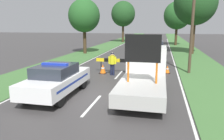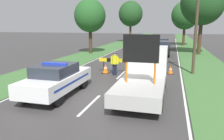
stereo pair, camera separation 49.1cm
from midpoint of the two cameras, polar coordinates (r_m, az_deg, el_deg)
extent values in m
plane|color=#3D3A3A|center=(10.76, -4.39, -6.73)|extent=(160.00, 160.00, 0.00)
cube|color=silver|center=(9.60, -6.70, -9.07)|extent=(0.12, 2.61, 0.01)
cube|color=silver|center=(15.22, 0.92, -1.18)|extent=(0.12, 2.61, 0.01)
cube|color=silver|center=(21.09, 4.34, 2.40)|extent=(0.12, 2.61, 0.01)
cube|color=silver|center=(27.04, 6.27, 4.42)|extent=(0.12, 2.61, 0.01)
cube|color=silver|center=(33.04, 7.51, 5.70)|extent=(0.12, 2.61, 0.01)
cube|color=silver|center=(39.06, 8.37, 6.59)|extent=(0.12, 2.61, 0.01)
cube|color=silver|center=(45.10, 9.00, 7.24)|extent=(0.12, 2.61, 0.01)
cube|color=silver|center=(51.14, 9.48, 7.73)|extent=(0.12, 2.61, 0.01)
cube|color=silver|center=(26.75, -2.57, 4.40)|extent=(0.10, 61.15, 0.01)
cube|color=silver|center=(25.81, 14.86, 3.75)|extent=(0.10, 61.15, 0.01)
cube|color=#427038|center=(31.27, -4.06, 5.46)|extent=(3.77, 120.00, 0.03)
cube|color=#427038|center=(30.08, 18.41, 4.64)|extent=(3.77, 120.00, 0.03)
cube|color=white|center=(10.97, -15.39, -2.92)|extent=(1.82, 4.53, 0.66)
cube|color=#282D38|center=(10.73, -15.90, -0.08)|extent=(1.60, 2.08, 0.51)
cylinder|color=black|center=(12.61, -15.49, -2.58)|extent=(0.24, 0.76, 0.76)
cylinder|color=black|center=(11.96, -8.81, -3.06)|extent=(0.24, 0.76, 0.76)
cylinder|color=black|center=(10.33, -22.85, -6.23)|extent=(0.24, 0.76, 0.76)
cylinder|color=black|center=(9.52, -15.05, -7.19)|extent=(0.24, 0.76, 0.76)
cube|color=#1E38C6|center=(10.67, -15.99, 1.51)|extent=(1.27, 0.24, 0.10)
cube|color=#193399|center=(10.97, -15.40, -2.75)|extent=(1.83, 3.71, 0.10)
cube|color=black|center=(13.00, -10.62, -0.74)|extent=(1.00, 0.08, 0.39)
cube|color=white|center=(12.29, 7.95, 1.80)|extent=(2.05, 1.97, 1.85)
cube|color=#232833|center=(13.19, 8.36, 3.92)|extent=(1.74, 0.04, 0.81)
cube|color=#B2B2AD|center=(9.63, 6.32, -4.89)|extent=(2.05, 3.81, 0.55)
cylinder|color=#D16619|center=(9.53, 2.78, -0.49)|extent=(0.09, 0.09, 0.90)
cylinder|color=#D16619|center=(9.40, 10.10, -0.84)|extent=(0.09, 0.09, 0.90)
cube|color=black|center=(9.28, 6.56, 5.61)|extent=(1.52, 0.12, 1.18)
cylinder|color=black|center=(12.58, 3.73, -2.18)|extent=(0.24, 0.77, 0.77)
cylinder|color=black|center=(12.44, 11.98, -2.58)|extent=(0.24, 0.77, 0.77)
cylinder|color=black|center=(9.14, 0.03, -7.54)|extent=(0.24, 0.77, 0.77)
cylinder|color=black|center=(8.94, 11.52, -8.24)|extent=(0.24, 0.77, 0.77)
cylinder|color=black|center=(15.93, -3.75, 0.82)|extent=(0.07, 0.07, 0.80)
cylinder|color=black|center=(15.38, 6.23, 0.39)|extent=(0.07, 0.07, 0.80)
cube|color=yellow|center=(15.85, -3.97, 2.68)|extent=(0.58, 0.08, 0.25)
cube|color=black|center=(15.70, -1.95, 2.62)|extent=(0.58, 0.08, 0.25)
cube|color=yellow|center=(15.56, 0.12, 2.54)|extent=(0.58, 0.08, 0.25)
cube|color=black|center=(15.45, 2.22, 2.46)|extent=(0.58, 0.08, 0.25)
cube|color=yellow|center=(15.35, 4.34, 2.38)|extent=(0.58, 0.08, 0.25)
cube|color=black|center=(15.28, 6.49, 2.30)|extent=(0.58, 0.08, 0.25)
cylinder|color=#191E38|center=(14.99, -1.15, 0.12)|extent=(0.15, 0.15, 0.78)
cylinder|color=#191E38|center=(14.95, -0.56, 0.09)|extent=(0.15, 0.15, 0.78)
cylinder|color=yellow|center=(14.85, -0.86, 2.68)|extent=(0.36, 0.36, 0.58)
cylinder|color=yellow|center=(14.91, -1.69, 2.59)|extent=(0.12, 0.12, 0.49)
cylinder|color=yellow|center=(14.80, -0.03, 2.54)|extent=(0.12, 0.12, 0.49)
sphere|color=beige|center=(14.79, -0.87, 4.17)|extent=(0.20, 0.20, 0.20)
cylinder|color=#141933|center=(14.79, -0.87, 4.39)|extent=(0.23, 0.23, 0.05)
cylinder|color=brown|center=(15.08, 3.41, 0.34)|extent=(0.16, 0.16, 0.86)
cylinder|color=brown|center=(15.05, 4.08, 0.31)|extent=(0.16, 0.16, 0.86)
cylinder|color=#3D3D42|center=(14.93, 3.78, 3.16)|extent=(0.39, 0.39, 0.65)
cylinder|color=#3D3D42|center=(14.98, 2.85, 3.07)|extent=(0.13, 0.13, 0.55)
cylinder|color=#3D3D42|center=(14.90, 4.71, 3.00)|extent=(0.13, 0.13, 0.55)
sphere|color=tan|center=(14.88, 3.80, 4.81)|extent=(0.22, 0.22, 0.22)
cube|color=black|center=(16.07, 13.36, -0.77)|extent=(0.41, 0.41, 0.03)
cone|color=orange|center=(16.01, 13.41, 0.23)|extent=(0.35, 0.35, 0.54)
cylinder|color=white|center=(16.01, 13.41, 0.32)|extent=(0.20, 0.20, 0.08)
cube|color=black|center=(15.63, -3.29, -0.82)|extent=(0.49, 0.49, 0.03)
cone|color=orange|center=(15.56, -3.30, 0.41)|extent=(0.42, 0.42, 0.65)
cylinder|color=white|center=(15.55, -3.31, 0.53)|extent=(0.24, 0.24, 0.09)
cube|color=maroon|center=(20.20, 9.70, 3.78)|extent=(1.80, 4.18, 0.59)
cube|color=#282D38|center=(20.01, 9.73, 5.26)|extent=(1.58, 1.92, 0.49)
cylinder|color=black|center=(21.57, 7.80, 3.54)|extent=(0.24, 0.75, 0.75)
cylinder|color=black|center=(21.50, 11.95, 3.36)|extent=(0.24, 0.75, 0.75)
cylinder|color=black|center=(19.02, 7.10, 2.47)|extent=(0.24, 0.75, 0.75)
cylinder|color=black|center=(18.93, 11.79, 2.27)|extent=(0.24, 0.75, 0.75)
cube|color=black|center=(25.44, 10.74, 5.56)|extent=(1.94, 4.14, 0.73)
cube|color=#282D38|center=(25.26, 10.78, 6.91)|extent=(1.70, 1.90, 0.49)
cylinder|color=black|center=(26.80, 9.01, 5.13)|extent=(0.24, 0.80, 0.80)
cylinder|color=black|center=(26.74, 12.65, 4.98)|extent=(0.24, 0.80, 0.80)
cylinder|color=black|center=(24.26, 8.58, 4.47)|extent=(0.24, 0.80, 0.80)
cylinder|color=black|center=(24.19, 12.60, 4.30)|extent=(0.24, 0.80, 0.80)
cube|color=slate|center=(31.69, 10.90, 6.70)|extent=(1.89, 4.51, 0.73)
cube|color=#282D38|center=(31.51, 10.93, 7.76)|extent=(1.66, 2.07, 0.47)
cylinder|color=black|center=(33.15, 9.54, 6.33)|extent=(0.24, 0.78, 0.78)
cylinder|color=black|center=(33.09, 12.40, 6.21)|extent=(0.24, 0.78, 0.78)
cylinder|color=black|center=(30.37, 9.21, 5.86)|extent=(0.24, 0.78, 0.78)
cylinder|color=black|center=(30.31, 12.34, 5.73)|extent=(0.24, 0.78, 0.78)
cylinder|color=#42301E|center=(38.70, 16.04, 8.67)|extent=(0.41, 0.41, 3.31)
ellipsoid|color=#235623|center=(38.69, 16.32, 13.54)|extent=(4.38, 4.38, 4.60)
cylinder|color=#42301E|center=(44.02, 2.56, 9.72)|extent=(0.42, 0.42, 3.78)
ellipsoid|color=#1E471E|center=(44.05, 2.60, 14.45)|extent=(4.66, 4.66, 4.89)
cylinder|color=#42301E|center=(27.54, 19.89, 8.16)|extent=(0.42, 0.42, 4.06)
ellipsoid|color=#1E471E|center=(27.62, 20.46, 16.12)|extent=(4.82, 4.82, 5.06)
cylinder|color=#42301E|center=(26.53, -7.66, 7.58)|extent=(0.39, 0.39, 3.08)
ellipsoid|color=#235623|center=(26.49, -7.84, 13.90)|extent=(3.69, 3.69, 3.87)
cylinder|color=#473828|center=(16.13, 19.37, 10.30)|extent=(0.20, 0.20, 6.37)
camera|label=1|loc=(0.25, -91.24, -0.26)|focal=35.00mm
camera|label=2|loc=(0.25, 88.76, 0.26)|focal=35.00mm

